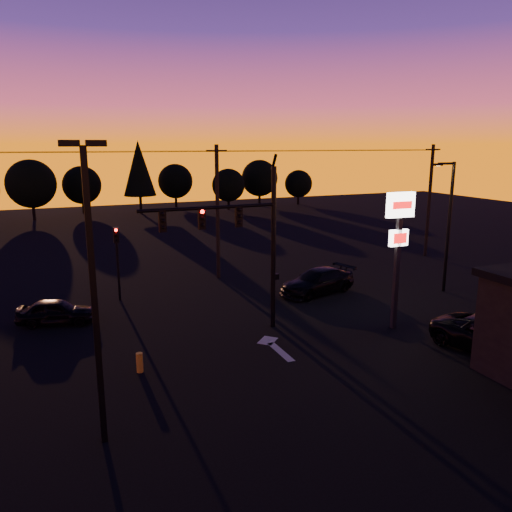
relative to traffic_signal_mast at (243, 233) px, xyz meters
The scene contains 21 objects.
ground 6.35m from the traffic_signal_mast, 88.59° to the right, with size 120.00×120.00×0.00m, color black.
lane_arrow 5.48m from the traffic_signal_mast, 75.57° to the right, with size 1.20×3.10×0.01m.
traffic_signal_mast is the anchor object (origin of this frame).
secondary_signal 9.19m from the traffic_signal_mast, 123.19° to the left, with size 0.30×0.31×4.35m.
parking_lot_light 10.19m from the traffic_signal_mast, 136.63° to the right, with size 1.25×0.30×9.14m.
pylon_sign 7.52m from the traffic_signal_mast, 19.36° to the right, with size 1.50×0.28×6.80m.
streetlight 14.10m from the traffic_signal_mast, ahead, with size 1.55×0.35×8.00m.
utility_pole_1 10.23m from the traffic_signal_mast, 78.16° to the left, with size 1.40×0.26×9.00m.
utility_pole_2 22.45m from the traffic_signal_mast, 26.47° to the left, with size 1.40×0.26×9.00m.
power_wires 10.85m from the traffic_signal_mast, 78.16° to the left, with size 36.00×1.22×0.07m.
bollard 7.59m from the traffic_signal_mast, 155.05° to the right, with size 0.27×0.27×0.81m, color gold.
tree_2 45.11m from the traffic_signal_mast, 102.68° to the left, with size 5.77×5.78×7.26m.
tree_3 48.18m from the traffic_signal_mast, 94.65° to the left, with size 4.95×4.95×6.22m.
tree_4 45.12m from the traffic_signal_mast, 86.06° to the left, with size 4.18×4.18×9.50m.
tree_5 50.84m from the traffic_signal_mast, 79.69° to the left, with size 4.95×4.95×6.22m.
tree_6 46.55m from the traffic_signal_mast, 71.06° to the left, with size 4.54×4.54×5.71m.
tree_7 51.53m from the traffic_signal_mast, 65.83° to the left, with size 5.36×5.36×6.74m.
tree_8 53.43m from the traffic_signal_mast, 59.50° to the left, with size 4.12×4.12×5.19m.
car_left 10.56m from the traffic_signal_mast, 150.88° to the left, with size 1.54×3.83×1.31m, color black.
car_right 8.86m from the traffic_signal_mast, 32.64° to the left, with size 2.10×5.16×1.50m, color black.
suv_parked 12.16m from the traffic_signal_mast, 36.58° to the right, with size 2.49×5.40×1.50m, color black.
Camera 1 is at (-8.55, -17.62, 9.03)m, focal length 35.00 mm.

